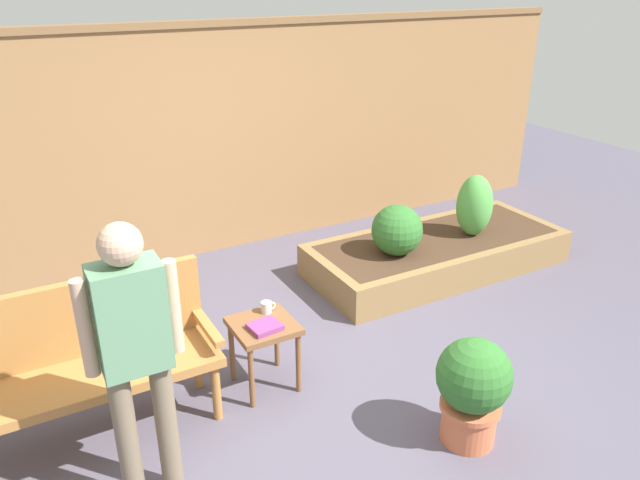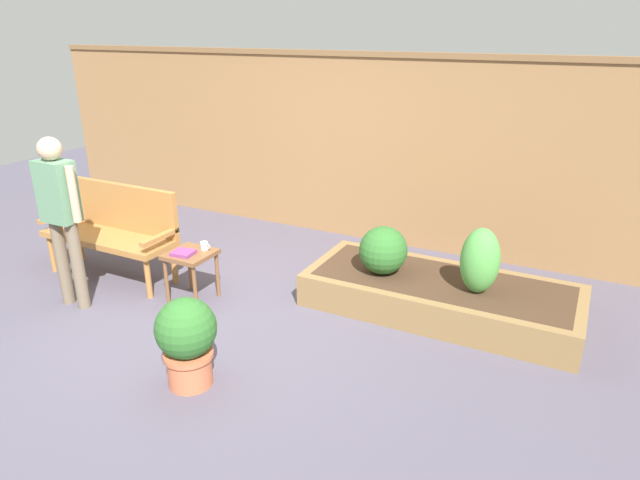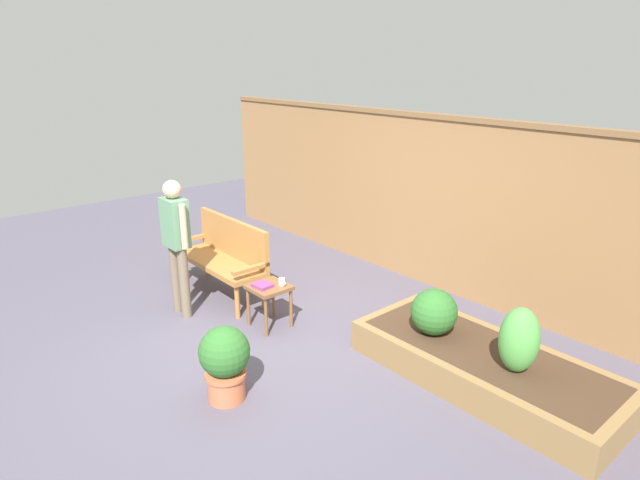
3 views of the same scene
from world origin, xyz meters
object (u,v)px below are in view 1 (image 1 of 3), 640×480
side_table (264,334)px  book_on_table (265,327)px  cup_on_table (267,307)px  garden_bench (87,351)px  person_by_bench (135,346)px  potted_boxwood (473,387)px  shrub_far_corner (474,206)px  shrub_near_bench (397,230)px

side_table → book_on_table: 0.12m
cup_on_table → garden_bench: bearing=180.0°
garden_bench → side_table: bearing=-6.2°
garden_bench → person_by_bench: person_by_bench is taller
side_table → cup_on_table: cup_on_table is taller
potted_boxwood → shrub_far_corner: shrub_far_corner is taller
book_on_table → person_by_bench: (-0.88, -0.51, 0.44)m
side_table → person_by_bench: 1.20m
garden_bench → potted_boxwood: garden_bench is taller
book_on_table → potted_boxwood: 1.31m
garden_bench → cup_on_table: (1.14, -0.00, -0.03)m
side_table → book_on_table: book_on_table is taller
shrub_near_bench → garden_bench: bearing=-166.3°
shrub_near_bench → person_by_bench: bearing=-151.7°
person_by_bench → book_on_table: bearing=30.0°
side_table → person_by_bench: person_by_bench is taller
potted_boxwood → person_by_bench: bearing=164.7°
potted_boxwood → person_by_bench: (-1.73, 0.47, 0.56)m
book_on_table → shrub_near_bench: size_ratio=0.43×
side_table → garden_bench: bearing=173.8°
garden_bench → book_on_table: size_ratio=7.56×
side_table → book_on_table: size_ratio=2.52×
potted_boxwood → shrub_near_bench: (0.76, 1.82, 0.14)m
garden_bench → cup_on_table: garden_bench is taller
shrub_near_bench → shrub_far_corner: size_ratio=0.77×
side_table → shrub_near_bench: bearing=25.6°
cup_on_table → shrub_near_bench: shrub_near_bench is taller
shrub_near_bench → person_by_bench: person_by_bench is taller
cup_on_table → book_on_table: (-0.10, -0.18, -0.02)m
shrub_near_bench → shrub_far_corner: bearing=-0.0°
side_table → book_on_table: bearing=-105.2°
garden_bench → shrub_near_bench: size_ratio=3.27×
garden_bench → person_by_bench: bearing=-77.5°
side_table → shrub_far_corner: shrub_far_corner is taller
book_on_table → cup_on_table: bearing=55.7°
garden_bench → side_table: 1.07m
side_table → cup_on_table: bearing=55.2°
cup_on_table → side_table: bearing=-124.8°
garden_bench → shrub_far_corner: size_ratio=2.51×
cup_on_table → book_on_table: bearing=-118.2°
book_on_table → side_table: bearing=68.6°
potted_boxwood → person_by_bench: size_ratio=0.43×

